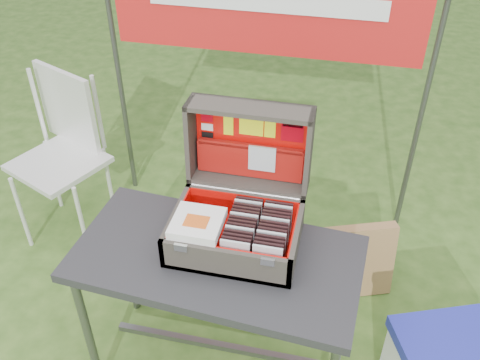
% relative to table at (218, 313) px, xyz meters
% --- Properties ---
extents(ground, '(80.00, 80.00, 0.00)m').
position_rel_table_xyz_m(ground, '(-0.04, 0.08, -0.35)').
color(ground, '#30531B').
rests_on(ground, ground).
extents(table, '(1.16, 0.64, 0.70)m').
position_rel_table_xyz_m(table, '(0.00, 0.00, 0.00)').
color(table, '#262628').
rests_on(table, ground).
extents(table_top, '(1.16, 0.64, 0.04)m').
position_rel_table_xyz_m(table_top, '(0.00, 0.00, 0.33)').
color(table_top, '#262628').
rests_on(table_top, ground).
extents(table_leg_fl, '(0.04, 0.04, 0.66)m').
position_rel_table_xyz_m(table_leg_fl, '(-0.50, -0.22, -0.02)').
color(table_leg_fl, '#59595B').
rests_on(table_leg_fl, ground).
extents(table_leg_bl, '(0.04, 0.04, 0.66)m').
position_rel_table_xyz_m(table_leg_bl, '(-0.50, 0.22, -0.02)').
color(table_leg_bl, '#59595B').
rests_on(table_leg_bl, ground).
extents(table_leg_br, '(0.04, 0.04, 0.66)m').
position_rel_table_xyz_m(table_leg_br, '(0.50, 0.22, -0.02)').
color(table_leg_br, '#59595B').
rests_on(table_leg_br, ground).
extents(table_brace, '(0.97, 0.03, 0.03)m').
position_rel_table_xyz_m(table_brace, '(0.00, -0.00, -0.23)').
color(table_brace, '#59595B').
rests_on(table_brace, ground).
extents(suitcase, '(0.50, 0.52, 0.49)m').
position_rel_table_xyz_m(suitcase, '(0.06, 0.13, 0.59)').
color(suitcase, '#544F45').
rests_on(suitcase, table).
extents(suitcase_base_bottom, '(0.50, 0.36, 0.02)m').
position_rel_table_xyz_m(suitcase_base_bottom, '(0.06, 0.07, 0.36)').
color(suitcase_base_bottom, '#544F45').
rests_on(suitcase_base_bottom, table_top).
extents(suitcase_base_wall_front, '(0.50, 0.02, 0.13)m').
position_rel_table_xyz_m(suitcase_base_wall_front, '(0.06, -0.10, 0.42)').
color(suitcase_base_wall_front, '#544F45').
rests_on(suitcase_base_wall_front, table_top).
extents(suitcase_base_wall_back, '(0.50, 0.02, 0.13)m').
position_rel_table_xyz_m(suitcase_base_wall_back, '(0.06, 0.24, 0.42)').
color(suitcase_base_wall_back, '#544F45').
rests_on(suitcase_base_wall_back, table_top).
extents(suitcase_base_wall_left, '(0.02, 0.36, 0.13)m').
position_rel_table_xyz_m(suitcase_base_wall_left, '(-0.18, 0.07, 0.42)').
color(suitcase_base_wall_left, '#544F45').
rests_on(suitcase_base_wall_left, table_top).
extents(suitcase_base_wall_right, '(0.02, 0.36, 0.13)m').
position_rel_table_xyz_m(suitcase_base_wall_right, '(0.30, 0.07, 0.42)').
color(suitcase_base_wall_right, '#544F45').
rests_on(suitcase_base_wall_right, table_top).
extents(suitcase_liner_floor, '(0.46, 0.32, 0.01)m').
position_rel_table_xyz_m(suitcase_liner_floor, '(0.06, 0.07, 0.37)').
color(suitcase_liner_floor, '#EE0801').
rests_on(suitcase_liner_floor, suitcase_base_bottom).
extents(suitcase_latch_left, '(0.05, 0.01, 0.03)m').
position_rel_table_xyz_m(suitcase_latch_left, '(-0.10, -0.11, 0.47)').
color(suitcase_latch_left, silver).
rests_on(suitcase_latch_left, suitcase_base_wall_front).
extents(suitcase_latch_right, '(0.05, 0.01, 0.03)m').
position_rel_table_xyz_m(suitcase_latch_right, '(0.22, -0.11, 0.47)').
color(suitcase_latch_right, silver).
rests_on(suitcase_latch_right, suitcase_base_wall_front).
extents(suitcase_hinge, '(0.45, 0.02, 0.02)m').
position_rel_table_xyz_m(suitcase_hinge, '(0.06, 0.25, 0.48)').
color(suitcase_hinge, silver).
rests_on(suitcase_hinge, suitcase_base_wall_back).
extents(suitcase_lid_back, '(0.50, 0.03, 0.36)m').
position_rel_table_xyz_m(suitcase_lid_back, '(0.06, 0.38, 0.66)').
color(suitcase_lid_back, '#544F45').
rests_on(suitcase_lid_back, suitcase_base_wall_back).
extents(suitcase_lid_rim_far, '(0.50, 0.13, 0.02)m').
position_rel_table_xyz_m(suitcase_lid_rim_far, '(0.06, 0.33, 0.83)').
color(suitcase_lid_rim_far, '#544F45').
rests_on(suitcase_lid_rim_far, suitcase_lid_back).
extents(suitcase_lid_rim_near, '(0.50, 0.13, 0.02)m').
position_rel_table_xyz_m(suitcase_lid_rim_near, '(0.06, 0.31, 0.49)').
color(suitcase_lid_rim_near, '#544F45').
rests_on(suitcase_lid_rim_near, suitcase_lid_back).
extents(suitcase_lid_rim_left, '(0.02, 0.15, 0.36)m').
position_rel_table_xyz_m(suitcase_lid_rim_left, '(-0.18, 0.32, 0.66)').
color(suitcase_lid_rim_left, '#544F45').
rests_on(suitcase_lid_rim_left, suitcase_lid_back).
extents(suitcase_lid_rim_right, '(0.02, 0.15, 0.36)m').
position_rel_table_xyz_m(suitcase_lid_rim_right, '(0.30, 0.32, 0.66)').
color(suitcase_lid_rim_right, '#544F45').
rests_on(suitcase_lid_rim_right, suitcase_lid_back).
extents(suitcase_lid_liner, '(0.46, 0.02, 0.31)m').
position_rel_table_xyz_m(suitcase_lid_liner, '(0.06, 0.36, 0.66)').
color(suitcase_lid_liner, '#EE0801').
rests_on(suitcase_lid_liner, suitcase_lid_back).
extents(suitcase_liner_wall_front, '(0.46, 0.01, 0.11)m').
position_rel_table_xyz_m(suitcase_liner_wall_front, '(0.06, -0.09, 0.43)').
color(suitcase_liner_wall_front, '#EE0801').
rests_on(suitcase_liner_wall_front, suitcase_base_bottom).
extents(suitcase_liner_wall_back, '(0.46, 0.01, 0.11)m').
position_rel_table_xyz_m(suitcase_liner_wall_back, '(0.06, 0.22, 0.43)').
color(suitcase_liner_wall_back, '#EE0801').
rests_on(suitcase_liner_wall_back, suitcase_base_bottom).
extents(suitcase_liner_wall_left, '(0.01, 0.32, 0.11)m').
position_rel_table_xyz_m(suitcase_liner_wall_left, '(-0.17, 0.07, 0.43)').
color(suitcase_liner_wall_left, '#EE0801').
rests_on(suitcase_liner_wall_left, suitcase_base_bottom).
extents(suitcase_liner_wall_right, '(0.01, 0.32, 0.11)m').
position_rel_table_xyz_m(suitcase_liner_wall_right, '(0.29, 0.07, 0.43)').
color(suitcase_liner_wall_right, '#EE0801').
rests_on(suitcase_liner_wall_right, suitcase_base_bottom).
extents(suitcase_lid_pocket, '(0.44, 0.04, 0.14)m').
position_rel_table_xyz_m(suitcase_lid_pocket, '(0.06, 0.34, 0.58)').
color(suitcase_lid_pocket, '#A0140F').
rests_on(suitcase_lid_pocket, suitcase_lid_liner).
extents(suitcase_pocket_edge, '(0.43, 0.02, 0.02)m').
position_rel_table_xyz_m(suitcase_pocket_edge, '(0.06, 0.34, 0.65)').
color(suitcase_pocket_edge, '#A0140F').
rests_on(suitcase_pocket_edge, suitcase_lid_pocket).
extents(suitcase_pocket_cd, '(0.11, 0.01, 0.11)m').
position_rel_table_xyz_m(suitcase_pocket_cd, '(0.11, 0.32, 0.60)').
color(suitcase_pocket_cd, silver).
rests_on(suitcase_pocket_cd, suitcase_lid_pocket).
extents(lid_sticker_cc_a, '(0.05, 0.00, 0.03)m').
position_rel_table_xyz_m(lid_sticker_cc_a, '(-0.12, 0.36, 0.78)').
color(lid_sticker_cc_a, '#1933B2').
rests_on(lid_sticker_cc_a, suitcase_lid_liner).
extents(lid_sticker_cc_b, '(0.05, 0.00, 0.03)m').
position_rel_table_xyz_m(lid_sticker_cc_b, '(-0.12, 0.36, 0.74)').
color(lid_sticker_cc_b, '#A9000E').
rests_on(lid_sticker_cc_b, suitcase_lid_liner).
extents(lid_sticker_cc_c, '(0.05, 0.00, 0.03)m').
position_rel_table_xyz_m(lid_sticker_cc_c, '(-0.12, 0.36, 0.70)').
color(lid_sticker_cc_c, white).
rests_on(lid_sticker_cc_c, suitcase_lid_liner).
extents(lid_sticker_cc_d, '(0.05, 0.00, 0.03)m').
position_rel_table_xyz_m(lid_sticker_cc_d, '(-0.12, 0.36, 0.66)').
color(lid_sticker_cc_d, black).
rests_on(lid_sticker_cc_d, suitcase_lid_liner).
extents(lid_card_neon_tall, '(0.04, 0.01, 0.10)m').
position_rel_table_xyz_m(lid_card_neon_tall, '(-0.03, 0.36, 0.73)').
color(lid_card_neon_tall, yellow).
rests_on(lid_card_neon_tall, suitcase_lid_liner).
extents(lid_card_neon_main, '(0.10, 0.01, 0.08)m').
position_rel_table_xyz_m(lid_card_neon_main, '(0.06, 0.36, 0.73)').
color(lid_card_neon_main, yellow).
rests_on(lid_card_neon_main, suitcase_lid_liner).
extents(lid_card_neon_small, '(0.04, 0.01, 0.08)m').
position_rel_table_xyz_m(lid_card_neon_small, '(0.14, 0.36, 0.73)').
color(lid_card_neon_small, yellow).
rests_on(lid_card_neon_small, suitcase_lid_liner).
extents(lid_sticker_band, '(0.09, 0.01, 0.09)m').
position_rel_table_xyz_m(lid_sticker_band, '(0.22, 0.36, 0.73)').
color(lid_sticker_band, '#A9000E').
rests_on(lid_sticker_band, suitcase_lid_liner).
extents(lid_sticker_band_bar, '(0.08, 0.00, 0.02)m').
position_rel_table_xyz_m(lid_sticker_band_bar, '(0.22, 0.36, 0.76)').
color(lid_sticker_band_bar, black).
rests_on(lid_sticker_band_bar, suitcase_lid_liner).
extents(cd_left_0, '(0.11, 0.01, 0.13)m').
position_rel_table_xyz_m(cd_left_0, '(0.09, -0.07, 0.44)').
color(cd_left_0, silver).
rests_on(cd_left_0, suitcase_liner_floor).
extents(cd_left_1, '(0.11, 0.01, 0.13)m').
position_rel_table_xyz_m(cd_left_1, '(0.09, -0.05, 0.44)').
color(cd_left_1, black).
rests_on(cd_left_1, suitcase_liner_floor).
extents(cd_left_2, '(0.11, 0.01, 0.13)m').
position_rel_table_xyz_m(cd_left_2, '(0.09, -0.03, 0.44)').
color(cd_left_2, black).
rests_on(cd_left_2, suitcase_liner_floor).
extents(cd_left_3, '(0.11, 0.01, 0.13)m').
position_rel_table_xyz_m(cd_left_3, '(0.09, -0.01, 0.44)').
color(cd_left_3, black).
rests_on(cd_left_3, suitcase_liner_floor).
extents(cd_left_4, '(0.11, 0.01, 0.13)m').
position_rel_table_xyz_m(cd_left_4, '(0.09, 0.01, 0.44)').
color(cd_left_4, silver).
rests_on(cd_left_4, suitcase_liner_floor).
extents(cd_left_5, '(0.11, 0.01, 0.13)m').
position_rel_table_xyz_m(cd_left_5, '(0.09, 0.03, 0.44)').
color(cd_left_5, black).
rests_on(cd_left_5, suitcase_liner_floor).
extents(cd_left_6, '(0.11, 0.01, 0.13)m').
position_rel_table_xyz_m(cd_left_6, '(0.09, 0.05, 0.44)').
color(cd_left_6, black).
rests_on(cd_left_6, suitcase_liner_floor).
extents(cd_left_7, '(0.11, 0.01, 0.13)m').
position_rel_table_xyz_m(cd_left_7, '(0.09, 0.07, 0.44)').
color(cd_left_7, black).
rests_on(cd_left_7, suitcase_liner_floor).
extents(cd_left_8, '(0.11, 0.01, 0.13)m').
position_rel_table_xyz_m(cd_left_8, '(0.09, 0.09, 0.44)').
color(cd_left_8, silver).
rests_on(cd_left_8, suitcase_liner_floor).
extents(cd_left_9, '(0.11, 0.01, 0.13)m').
position_rel_table_xyz_m(cd_left_9, '(0.09, 0.11, 0.44)').
color(cd_left_9, black).
rests_on(cd_left_9, suitcase_liner_floor).
extents(cd_left_10, '(0.11, 0.01, 0.13)m').
position_rel_table_xyz_m(cd_left_10, '(0.09, 0.13, 0.44)').
color(cd_left_10, black).
rests_on(cd_left_10, suitcase_liner_floor).
extents(cd_left_11, '(0.11, 0.01, 0.13)m').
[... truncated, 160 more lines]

